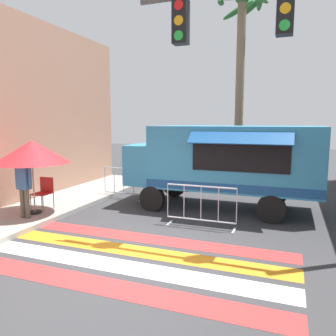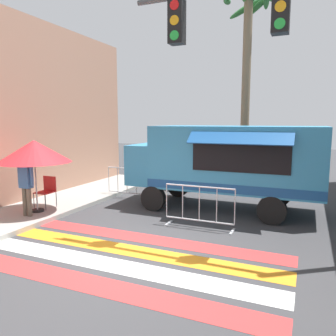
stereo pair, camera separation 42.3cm
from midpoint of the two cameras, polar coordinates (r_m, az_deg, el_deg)
The scene contains 10 objects.
ground_plane at distance 6.98m, azimuth -4.92°, elevation -14.62°, with size 60.00×60.00×0.00m, color #38383A.
crosswalk_painted at distance 6.79m, azimuth -5.88°, elevation -15.26°, with size 6.40×2.84×0.01m.
food_truck at distance 10.17m, azimuth 10.65°, elevation 1.51°, with size 5.76×2.70×2.56m.
traffic_signal_pole at distance 7.01m, azimuth 20.86°, elevation 19.36°, with size 4.82×0.29×5.78m.
patio_umbrella at distance 9.84m, azimuth -21.14°, elevation 2.70°, with size 2.03×2.03×2.05m.
folding_chair at distance 10.42m, azimuth -19.23°, elevation -3.46°, with size 0.47×0.47×0.93m.
vendor_person at distance 9.56m, azimuth -22.36°, elevation -2.26°, with size 0.53×0.22×1.67m.
barricade_front at distance 8.40m, azimuth 6.91°, elevation -6.85°, with size 1.83×0.44×1.09m.
barricade_side at distance 11.63m, azimuth -6.12°, elevation -2.70°, with size 1.54×0.44×1.09m.
palm_tree at distance 14.36m, azimuth 14.35°, elevation 18.86°, with size 2.40×2.35×7.92m.
Camera 2 is at (3.26, -5.59, 2.69)m, focal length 35.00 mm.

